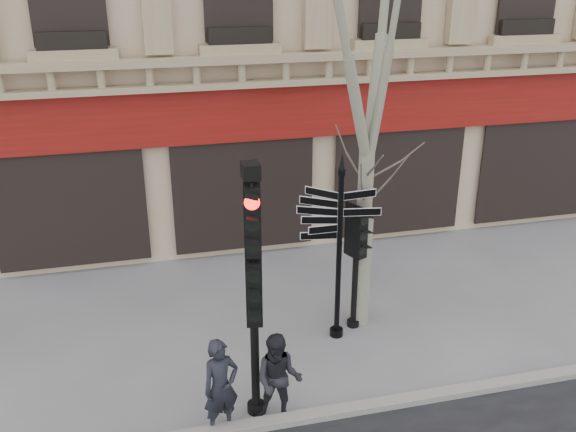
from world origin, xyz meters
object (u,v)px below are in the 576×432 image
(traffic_signal_secondary, at_px, (356,246))
(pedestrian_b, at_px, (279,380))
(plane_tree, at_px, (375,2))
(pedestrian_a, at_px, (221,387))
(fingerpost, at_px, (340,217))
(traffic_signal_main, at_px, (253,264))

(traffic_signal_secondary, xyz_separation_m, pedestrian_b, (-2.11, -2.41, -0.99))
(plane_tree, distance_m, pedestrian_b, 6.42)
(pedestrian_a, bearing_deg, plane_tree, 20.00)
(plane_tree, relative_size, pedestrian_b, 5.60)
(fingerpost, height_order, pedestrian_a, fingerpost)
(traffic_signal_secondary, height_order, pedestrian_b, traffic_signal_secondary)
(traffic_signal_secondary, xyz_separation_m, pedestrian_a, (-3.02, -2.41, -0.97))
(traffic_signal_main, height_order, pedestrian_a, traffic_signal_main)
(pedestrian_b, bearing_deg, plane_tree, 68.61)
(pedestrian_a, distance_m, pedestrian_b, 0.91)
(fingerpost, relative_size, pedestrian_b, 2.38)
(traffic_signal_main, xyz_separation_m, pedestrian_b, (0.31, -0.31, -1.92))
(fingerpost, distance_m, pedestrian_a, 3.77)
(traffic_signal_main, bearing_deg, plane_tree, 51.23)
(pedestrian_a, bearing_deg, fingerpost, 21.41)
(traffic_signal_main, distance_m, pedestrian_a, 2.01)
(traffic_signal_main, relative_size, plane_tree, 0.48)
(fingerpost, height_order, traffic_signal_secondary, fingerpost)
(traffic_signal_main, bearing_deg, pedestrian_b, -33.86)
(fingerpost, relative_size, pedestrian_a, 2.30)
(fingerpost, bearing_deg, traffic_signal_secondary, 49.94)
(pedestrian_a, bearing_deg, pedestrian_b, -18.34)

